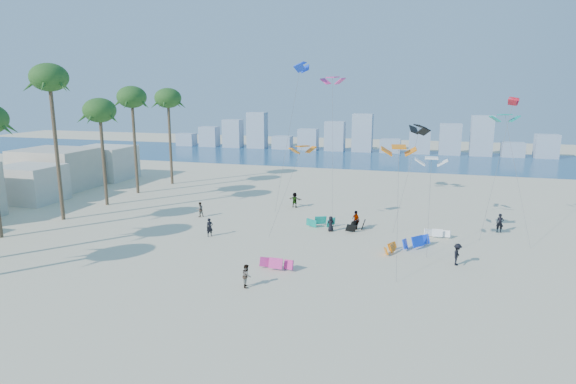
# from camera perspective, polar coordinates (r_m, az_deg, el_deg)

# --- Properties ---
(ground) EXTENTS (220.00, 220.00, 0.00)m
(ground) POSITION_cam_1_polar(r_m,az_deg,el_deg) (32.40, -13.34, -13.33)
(ground) COLOR beige
(ground) RESTS_ON ground
(ocean) EXTENTS (220.00, 220.00, 0.00)m
(ocean) POSITION_cam_1_polar(r_m,az_deg,el_deg) (99.40, 7.23, 4.11)
(ocean) COLOR navy
(ocean) RESTS_ON ground
(kitesurfer_near) EXTENTS (0.75, 0.76, 1.77)m
(kitesurfer_near) POSITION_cam_1_polar(r_m,az_deg,el_deg) (46.24, -9.29, -4.17)
(kitesurfer_near) COLOR black
(kitesurfer_near) RESTS_ON ground
(kitesurfer_mid) EXTENTS (0.89, 0.99, 1.65)m
(kitesurfer_mid) POSITION_cam_1_polar(r_m,az_deg,el_deg) (34.55, -4.94, -9.88)
(kitesurfer_mid) COLOR gray
(kitesurfer_mid) RESTS_ON ground
(kitesurfers_far) EXTENTS (31.67, 15.97, 1.91)m
(kitesurfers_far) POSITION_cam_1_polar(r_m,az_deg,el_deg) (48.83, 6.49, -3.21)
(kitesurfers_far) COLOR black
(kitesurfers_far) RESTS_ON ground
(grounded_kites) EXTENTS (15.03, 14.61, 1.03)m
(grounded_kites) POSITION_cam_1_polar(r_m,az_deg,el_deg) (44.56, 9.02, -5.37)
(grounded_kites) COLOR #E13290
(grounded_kites) RESTS_ON ground
(flying_kites) EXTENTS (31.60, 22.70, 17.19)m
(flying_kites) POSITION_cam_1_polar(r_m,az_deg,el_deg) (48.51, 12.76, 9.14)
(flying_kites) COLOR orange
(flying_kites) RESTS_ON ground
(palm_row) EXTENTS (6.74, 44.80, 16.34)m
(palm_row) POSITION_cam_1_polar(r_m,az_deg,el_deg) (55.27, -25.67, 8.91)
(palm_row) COLOR brown
(palm_row) RESTS_ON ground
(beachfront_buildings) EXTENTS (11.50, 43.00, 6.00)m
(beachfront_buildings) POSITION_cam_1_polar(r_m,az_deg,el_deg) (67.84, -30.05, 1.11)
(beachfront_buildings) COLOR beige
(beachfront_buildings) RESTS_ON ground
(distant_skyline) EXTENTS (85.00, 3.00, 8.40)m
(distant_skyline) POSITION_cam_1_polar(r_m,az_deg,el_deg) (109.04, 7.46, 6.44)
(distant_skyline) COLOR #9EADBF
(distant_skyline) RESTS_ON ground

